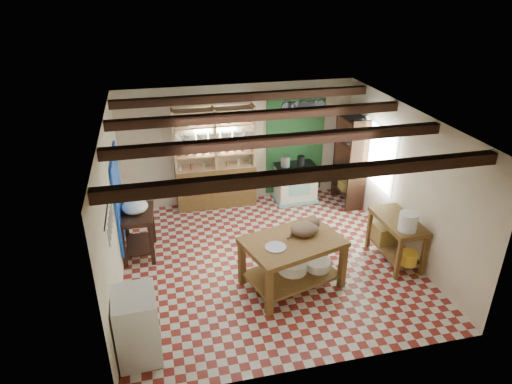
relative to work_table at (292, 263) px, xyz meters
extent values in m
cube|color=maroon|center=(-0.20, 0.77, -0.44)|extent=(5.00, 5.00, 0.02)
cube|color=#434247|center=(-0.20, 0.77, 2.17)|extent=(5.00, 5.00, 0.02)
cube|color=beige|center=(-0.20, 3.27, 0.87)|extent=(5.00, 0.04, 2.60)
cube|color=beige|center=(-0.20, -1.73, 0.87)|extent=(5.00, 0.04, 2.60)
cube|color=beige|center=(-2.70, 0.77, 0.87)|extent=(0.04, 5.00, 2.60)
cube|color=beige|center=(2.30, 0.77, 0.87)|extent=(0.04, 5.00, 2.60)
cube|color=#351D12|center=(-0.20, 0.77, 2.05)|extent=(5.00, 3.80, 0.15)
cube|color=#184BB7|center=(-2.67, 1.67, 0.67)|extent=(0.04, 1.40, 1.60)
cube|color=#215326|center=(1.05, 3.24, 0.82)|extent=(1.30, 0.04, 2.30)
cube|color=beige|center=(-0.70, 3.25, 1.27)|extent=(0.90, 0.02, 0.80)
cube|color=beige|center=(2.28, 1.77, 0.97)|extent=(0.02, 1.30, 1.20)
cube|color=black|center=(-2.64, -0.43, 1.35)|extent=(0.06, 0.90, 0.28)
cube|color=black|center=(1.05, 2.82, 1.75)|extent=(0.86, 0.12, 0.36)
cube|color=tan|center=(-0.75, 3.08, 0.67)|extent=(1.70, 0.34, 2.20)
cube|color=#351D12|center=(2.08, 2.57, 0.57)|extent=(0.40, 0.86, 2.00)
cube|color=brown|center=(0.00, 0.00, 0.00)|extent=(1.73, 1.38, 0.86)
cube|color=#EEEACE|center=(0.99, 2.92, 0.00)|extent=(0.87, 0.59, 0.85)
cube|color=#351D12|center=(-2.40, 1.49, 0.00)|extent=(0.63, 0.88, 0.86)
cube|color=white|center=(-2.42, -0.99, 0.06)|extent=(0.58, 0.69, 0.99)
cube|color=brown|center=(1.98, 0.27, -0.02)|extent=(0.59, 1.16, 0.82)
ellipsoid|color=#81624B|center=(0.23, 0.12, 0.53)|extent=(0.57, 0.52, 0.21)
cylinder|color=#A0A0A7|center=(-0.32, -0.14, 0.44)|extent=(0.41, 0.41, 0.02)
cylinder|color=white|center=(0.03, 0.06, -0.12)|extent=(0.59, 0.59, 0.16)
cylinder|color=white|center=(0.46, 0.03, -0.13)|extent=(0.50, 0.50, 0.14)
cylinder|color=#A0A0A7|center=(0.74, 2.91, 0.53)|extent=(0.20, 0.20, 0.23)
cylinder|color=black|center=(1.09, 2.92, 0.52)|extent=(0.17, 0.17, 0.20)
ellipsoid|color=white|center=(-2.40, 1.49, 0.55)|extent=(0.47, 0.47, 0.23)
cylinder|color=white|center=(1.93, -0.08, 0.55)|extent=(0.31, 0.31, 0.31)
cube|color=olive|center=(1.97, 0.57, -0.05)|extent=(0.45, 0.36, 0.31)
cylinder|color=yellow|center=(1.99, -0.18, -0.10)|extent=(0.30, 0.30, 0.21)
camera|label=1|loc=(-1.96, -5.79, 4.23)|focal=32.00mm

